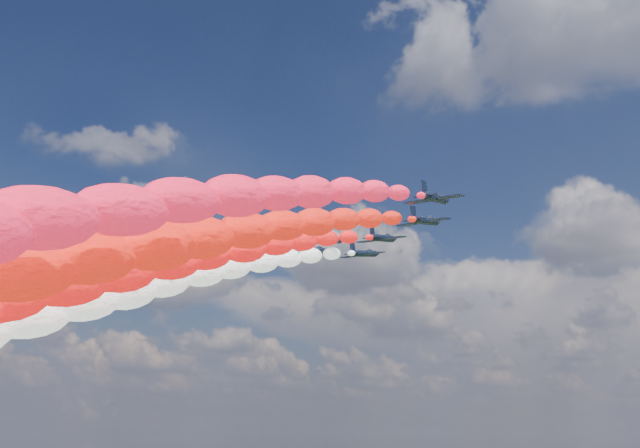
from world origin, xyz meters
The scene contains 14 objects.
jet_0 centered at (-28.33, -6.20, 94.38)m, with size 8.97×12.03×2.65m, color black, non-canonical shape.
jet_1 centered at (-17.41, 3.31, 94.38)m, with size 8.97×12.03×2.65m, color black, non-canonical shape.
jet_2 centered at (-7.93, 14.19, 94.38)m, with size 8.97×12.03×2.65m, color black, non-canonical shape.
trail_2 centered at (-7.93, -37.77, 78.86)m, with size 6.75×100.62×36.02m, color blue, non-canonical shape.
jet_3 centered at (-0.93, 7.93, 94.38)m, with size 8.97×12.03×2.65m, color black, non-canonical shape.
trail_3 centered at (-0.93, -44.03, 78.86)m, with size 6.75×100.62×36.02m, color silver, non-canonical shape.
jet_4 centered at (-0.86, 21.66, 94.38)m, with size 8.97×12.03×2.65m, color black, non-canonical shape.
trail_4 centered at (-0.86, -30.29, 78.86)m, with size 6.75×100.62×36.02m, color white, non-canonical shape.
jet_5 centered at (8.30, 12.34, 94.38)m, with size 8.97×12.03×2.65m, color black, non-canonical shape.
trail_5 centered at (8.30, -39.62, 78.86)m, with size 6.75×100.62×36.02m, color #F91012, non-canonical shape.
jet_6 centered at (20.09, 5.34, 94.38)m, with size 8.97×12.03×2.65m, color black, non-canonical shape.
trail_6 centered at (20.09, -46.61, 78.86)m, with size 6.75×100.62×36.02m, color red, non-canonical shape.
jet_7 centered at (27.05, -5.90, 94.38)m, with size 8.97×12.03×2.65m, color black, non-canonical shape.
trail_7 centered at (27.05, -57.85, 78.86)m, with size 6.75×100.62×36.02m, color red, non-canonical shape.
Camera 1 is at (73.55, -111.55, 59.91)m, focal length 44.12 mm.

